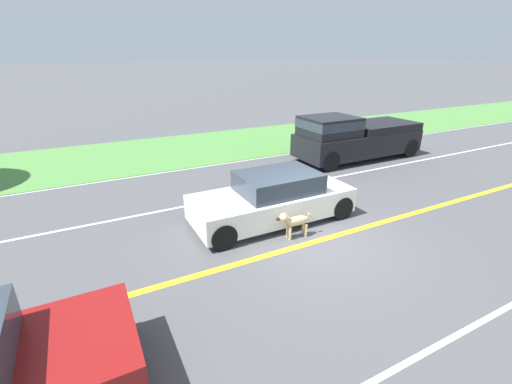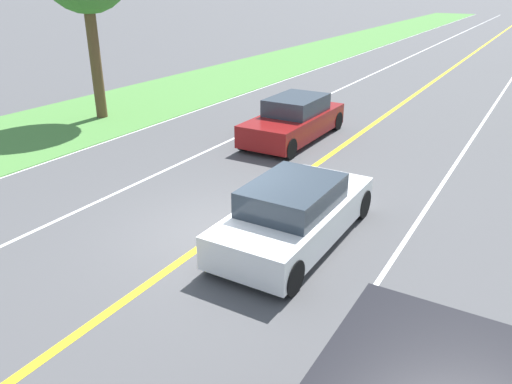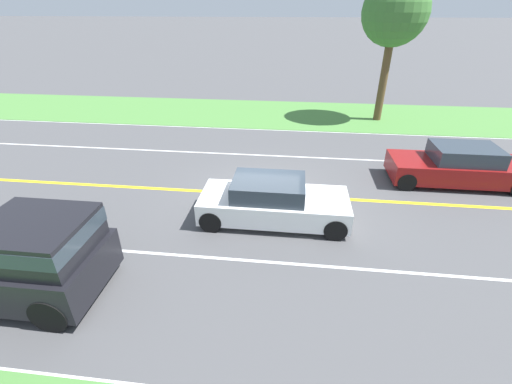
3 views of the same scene
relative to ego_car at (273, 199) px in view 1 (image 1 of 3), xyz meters
The scene contains 9 objects.
ground_plane 1.70m from the ego_car, 163.72° to the right, with size 400.00×400.00×0.00m, color #4C4C4F.
centre_divider_line 1.70m from the ego_car, 163.72° to the right, with size 0.18×160.00×0.01m, color yellow.
lane_edge_line_right 5.54m from the ego_car, ahead, with size 0.14×160.00×0.01m, color white.
lane_dash_same_dir 2.13m from the ego_car, 12.55° to the right, with size 0.10×160.00×0.01m, color white.
lane_dash_oncoming 5.07m from the ego_car, behind, with size 0.10×160.00×0.01m, color white.
grass_verge_right 8.52m from the ego_car, ahead, with size 6.00×160.00×0.03m, color #4C843D.
ego_car is the anchor object (origin of this frame).
dog 1.11m from the ego_car, behind, with size 0.28×1.11×0.74m.
pickup_truck 7.01m from the ego_car, 59.32° to the right, with size 2.10×5.57×1.92m.
Camera 1 is at (-5.80, 4.76, 4.25)m, focal length 24.00 mm.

